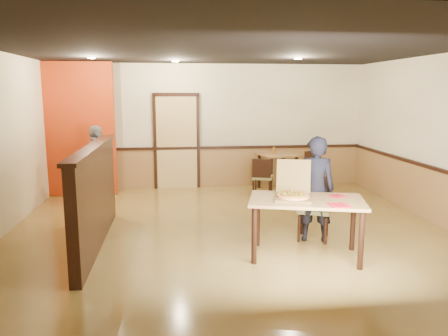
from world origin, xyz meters
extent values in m
plane|color=#A98741|center=(0.00, 0.00, 0.00)|extent=(7.00, 7.00, 0.00)
plane|color=black|center=(0.00, 0.00, 2.80)|extent=(7.00, 7.00, 0.00)
plane|color=#FDF0C6|center=(0.00, 3.50, 1.40)|extent=(7.00, 0.00, 7.00)
cube|color=olive|center=(0.00, 3.47, 0.45)|extent=(7.00, 0.04, 0.90)
cube|color=black|center=(0.00, 3.45, 0.92)|extent=(7.00, 0.06, 0.06)
cube|color=olive|center=(3.47, 0.00, 0.45)|extent=(0.04, 7.00, 0.90)
cube|color=black|center=(3.45, 0.00, 0.92)|extent=(0.06, 7.00, 0.06)
cube|color=#DCB670|center=(-0.80, 3.46, 1.05)|extent=(0.90, 0.06, 2.10)
cube|color=black|center=(-2.00, -0.20, 0.70)|extent=(0.14, 3.00, 1.40)
cube|color=black|center=(-2.00, -0.20, 1.42)|extent=(0.20, 3.10, 0.05)
cube|color=#B5310C|center=(-2.90, 3.00, 1.40)|extent=(1.60, 0.20, 2.78)
cylinder|color=beige|center=(-2.30, 1.80, 2.78)|extent=(0.14, 0.14, 0.02)
cylinder|color=beige|center=(-0.80, 2.50, 2.78)|extent=(0.14, 0.14, 0.02)
cylinder|color=beige|center=(1.40, 1.50, 2.78)|extent=(0.14, 0.14, 0.02)
cube|color=#AE7E49|center=(0.85, -1.00, 0.78)|extent=(1.65, 1.20, 0.04)
cylinder|color=black|center=(0.12, -1.17, 0.38)|extent=(0.07, 0.07, 0.76)
cylinder|color=black|center=(0.29, -0.50, 0.38)|extent=(0.07, 0.07, 0.76)
cylinder|color=black|center=(1.40, -1.50, 0.38)|extent=(0.07, 0.07, 0.76)
cylinder|color=black|center=(1.57, -0.84, 0.38)|extent=(0.07, 0.07, 0.76)
cube|color=olive|center=(1.18, -0.33, 0.46)|extent=(0.60, 0.60, 0.06)
cube|color=black|center=(1.26, -0.14, 0.71)|extent=(0.42, 0.21, 0.44)
cylinder|color=black|center=(0.93, -0.43, 0.20)|extent=(0.04, 0.04, 0.40)
cylinder|color=black|center=(1.08, -0.08, 0.20)|extent=(0.04, 0.04, 0.40)
cylinder|color=black|center=(1.28, -0.58, 0.20)|extent=(0.04, 0.04, 0.40)
cylinder|color=black|center=(1.43, -0.23, 0.20)|extent=(0.04, 0.04, 0.40)
cube|color=olive|center=(0.98, 2.44, 0.41)|extent=(0.52, 0.52, 0.05)
cube|color=black|center=(0.92, 2.26, 0.63)|extent=(0.38, 0.16, 0.39)
cylinder|color=black|center=(1.19, 2.54, 0.18)|extent=(0.04, 0.04, 0.35)
cylinder|color=black|center=(1.08, 2.22, 0.18)|extent=(0.04, 0.04, 0.35)
cylinder|color=black|center=(0.87, 2.65, 0.18)|extent=(0.04, 0.04, 0.35)
cylinder|color=black|center=(0.76, 2.33, 0.18)|extent=(0.04, 0.04, 0.35)
cube|color=olive|center=(1.88, 2.44, 0.49)|extent=(0.67, 0.67, 0.06)
cube|color=black|center=(1.99, 2.25, 0.75)|extent=(0.42, 0.27, 0.47)
cylinder|color=black|center=(1.95, 2.71, 0.21)|extent=(0.05, 0.05, 0.42)
cylinder|color=black|center=(2.15, 2.37, 0.21)|extent=(0.05, 0.05, 0.42)
cylinder|color=black|center=(1.60, 2.51, 0.21)|extent=(0.05, 0.05, 0.42)
cylinder|color=black|center=(1.81, 2.16, 0.21)|extent=(0.05, 0.05, 0.42)
cube|color=#AE7E49|center=(1.43, 2.99, 0.81)|extent=(0.93, 0.93, 0.04)
cylinder|color=black|center=(1.20, 2.62, 0.39)|extent=(0.07, 0.07, 0.79)
cylinder|color=black|center=(1.06, 3.22, 0.39)|extent=(0.07, 0.07, 0.79)
cylinder|color=black|center=(1.80, 2.76, 0.39)|extent=(0.07, 0.07, 0.79)
cylinder|color=black|center=(1.65, 3.36, 0.39)|extent=(0.07, 0.07, 0.79)
imported|color=black|center=(1.16, -0.41, 0.78)|extent=(0.65, 0.50, 1.57)
imported|color=gray|center=(-2.40, 2.35, 0.77)|extent=(0.41, 0.91, 1.53)
cube|color=brown|center=(0.66, -1.01, 0.81)|extent=(0.56, 0.56, 0.03)
cube|color=brown|center=(0.73, -0.75, 1.05)|extent=(0.46, 0.21, 0.45)
cylinder|color=#F9A25A|center=(0.66, -1.01, 0.84)|extent=(0.52, 0.52, 0.03)
cube|color=red|center=(1.14, -1.37, 0.80)|extent=(0.24, 0.24, 0.01)
cylinder|color=silver|center=(1.11, -1.37, 0.80)|extent=(0.01, 0.21, 0.01)
cube|color=silver|center=(1.17, -1.37, 0.80)|extent=(0.02, 0.22, 0.00)
cube|color=red|center=(1.31, -0.90, 0.80)|extent=(0.25, 0.25, 0.00)
cylinder|color=silver|center=(1.28, -0.90, 0.80)|extent=(0.06, 0.16, 0.01)
cube|color=silver|center=(1.34, -0.90, 0.80)|extent=(0.07, 0.18, 0.00)
cylinder|color=brown|center=(1.32, 2.93, 0.90)|extent=(0.06, 0.06, 0.15)
camera|label=1|loc=(-0.89, -6.41, 2.19)|focal=35.00mm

